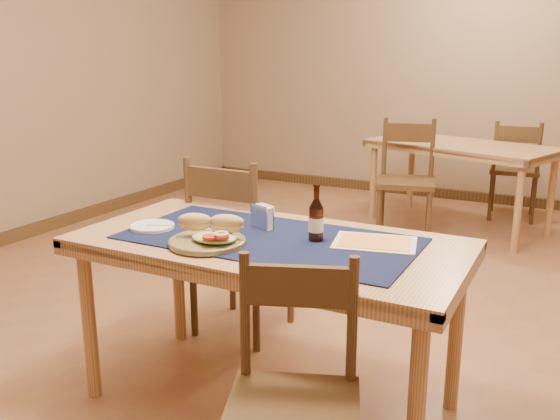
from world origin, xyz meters
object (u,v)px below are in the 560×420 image
at_px(beer_bottle, 316,220).
at_px(back_table, 460,153).
at_px(chair_main_near, 294,399).
at_px(sandwich_plate, 210,236).
at_px(main_table, 269,258).
at_px(napkin_holder, 262,217).
at_px(chair_main_far, 238,243).

bearing_deg(beer_bottle, back_table, 90.41).
xyz_separation_m(chair_main_near, beer_bottle, (-0.22, 0.65, 0.39)).
height_order(back_table, sandwich_plate, sandwich_plate).
xyz_separation_m(main_table, sandwich_plate, (-0.17, -0.18, 0.12)).
xyz_separation_m(chair_main_near, napkin_holder, (-0.50, 0.70, 0.35)).
bearing_deg(chair_main_far, napkin_holder, -47.49).
bearing_deg(sandwich_plate, chair_main_near, -35.44).
bearing_deg(beer_bottle, napkin_holder, 168.86).
distance_m(main_table, back_table, 3.18).
relative_size(chair_main_far, napkin_holder, 7.73).
distance_m(back_table, napkin_holder, 3.08).
bearing_deg(chair_main_near, sandwich_plate, 144.56).
bearing_deg(main_table, chair_main_far, 131.95).
height_order(main_table, chair_main_near, chair_main_near).
bearing_deg(main_table, beer_bottle, 16.65).
distance_m(chair_main_far, sandwich_plate, 0.82).
relative_size(back_table, chair_main_near, 1.94).
distance_m(back_table, beer_bottle, 3.13).
bearing_deg(chair_main_near, main_table, 124.43).
bearing_deg(napkin_holder, sandwich_plate, -104.42).
bearing_deg(chair_main_near, back_table, 93.66).
bearing_deg(chair_main_near, napkin_holder, 125.32).
relative_size(beer_bottle, napkin_holder, 1.81).
relative_size(sandwich_plate, napkin_holder, 2.41).
distance_m(chair_main_near, sandwich_plate, 0.78).
bearing_deg(chair_main_near, chair_main_far, 128.16).
height_order(back_table, beer_bottle, beer_bottle).
distance_m(main_table, chair_main_far, 0.72).
height_order(main_table, beer_bottle, beer_bottle).
xyz_separation_m(main_table, chair_main_near, (0.40, -0.59, -0.21)).
height_order(sandwich_plate, beer_bottle, beer_bottle).
bearing_deg(back_table, sandwich_plate, -95.62).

